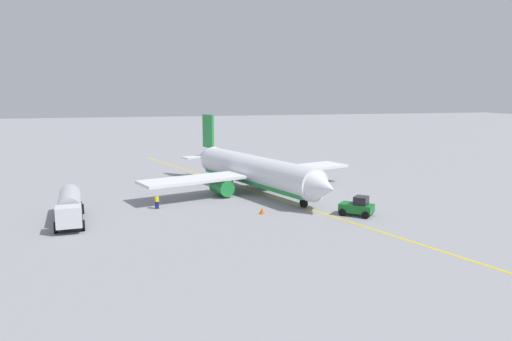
% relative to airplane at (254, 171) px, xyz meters
% --- Properties ---
extents(ground_plane, '(400.00, 400.00, 0.00)m').
position_rel_airplane_xyz_m(ground_plane, '(0.44, 0.15, -2.81)').
color(ground_plane, '#939399').
extents(airplane, '(32.11, 31.30, 9.98)m').
position_rel_airplane_xyz_m(airplane, '(0.00, 0.00, 0.00)').
color(airplane, white).
rests_on(airplane, ground).
extents(fuel_tanker, '(11.37, 3.68, 3.15)m').
position_rel_airplane_xyz_m(fuel_tanker, '(10.24, -22.65, -1.07)').
color(fuel_tanker, '#2D2D33').
rests_on(fuel_tanker, ground).
extents(pushback_tug, '(3.99, 4.06, 2.20)m').
position_rel_airplane_xyz_m(pushback_tug, '(15.37, 7.98, -1.80)').
color(pushback_tug, '#196B28').
rests_on(pushback_tug, ground).
extents(refueling_worker, '(0.59, 0.48, 1.71)m').
position_rel_airplane_xyz_m(refueling_worker, '(6.62, -13.45, -1.98)').
color(refueling_worker, navy).
rests_on(refueling_worker, ground).
extents(safety_cone_nose, '(0.65, 0.65, 0.73)m').
position_rel_airplane_xyz_m(safety_cone_nose, '(12.09, -2.10, -2.44)').
color(safety_cone_nose, '#F2590F').
rests_on(safety_cone_nose, ground).
extents(taxi_line_marking, '(79.05, 27.03, 0.01)m').
position_rel_airplane_xyz_m(taxi_line_marking, '(0.44, 0.15, -2.80)').
color(taxi_line_marking, yellow).
rests_on(taxi_line_marking, ground).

